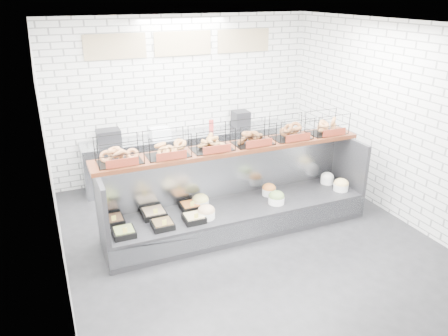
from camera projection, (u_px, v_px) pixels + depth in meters
name	position (u px, v px, depth m)	size (l,w,h in m)	color
ground	(246.00, 238.00, 6.42)	(5.50, 5.50, 0.00)	black
room_shell	(231.00, 91.00, 6.16)	(5.02, 5.51, 3.01)	white
display_case	(236.00, 208.00, 6.59)	(4.00, 0.90, 1.20)	black
bagel_shelf	(233.00, 139.00, 6.34)	(4.10, 0.50, 0.40)	#3D190D
prep_counter	(191.00, 155.00, 8.31)	(4.00, 0.60, 1.20)	#93969B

